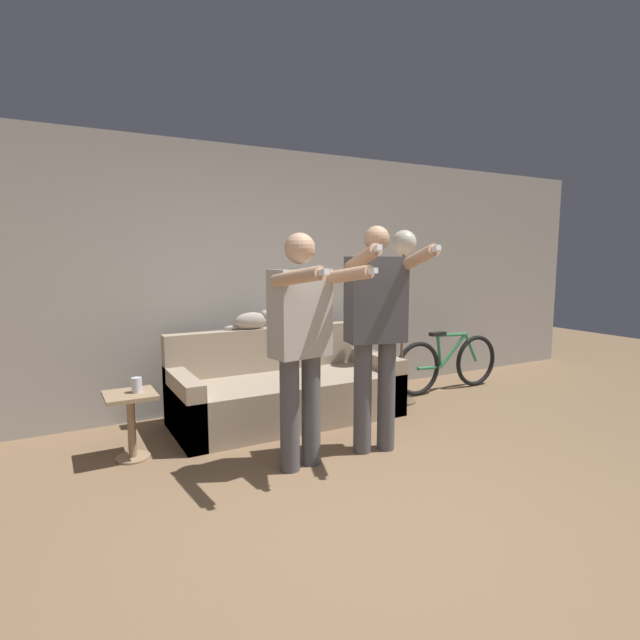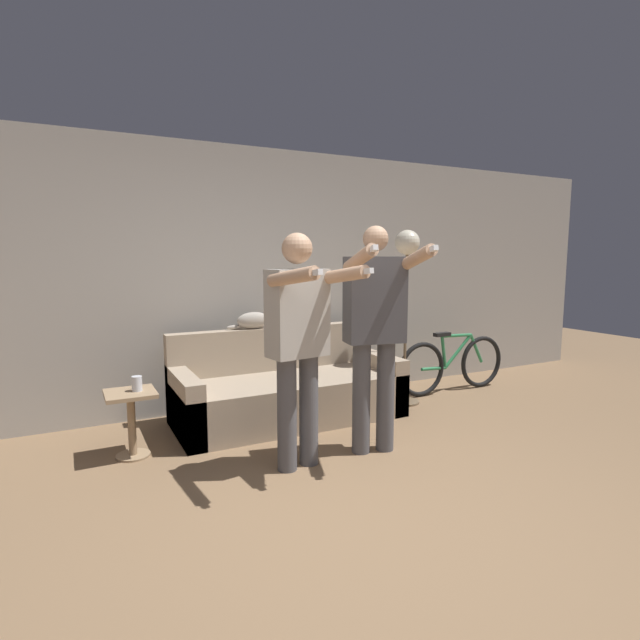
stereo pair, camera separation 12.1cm
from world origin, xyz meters
name	(u,v)px [view 1 (the left image)]	position (x,y,z in m)	size (l,w,h in m)	color
ground_plane	(382,532)	(0.00, 0.00, 0.00)	(16.00, 16.00, 0.00)	#846647
wall_back	(226,279)	(0.00, 2.65, 1.30)	(10.00, 0.05, 2.60)	#B7B2A8
couch	(286,391)	(0.36, 2.04, 0.26)	(2.10, 0.88, 0.83)	tan
person_left	(302,335)	(0.00, 0.98, 0.98)	(0.56, 0.72, 1.69)	#56565B
person_right	(377,323)	(0.64, 0.98, 1.02)	(0.61, 0.74, 1.76)	#56565B
cat	(252,320)	(0.16, 2.36, 0.92)	(0.45, 0.13, 0.18)	#B7AD9E
floor_lamp	(404,267)	(1.65, 1.95, 1.42)	(0.32, 0.32, 1.79)	#756047
side_table	(131,413)	(-1.06, 1.75, 0.36)	(0.37, 0.37, 0.51)	#A38460
cup	(137,385)	(-1.01, 1.75, 0.57)	(0.08, 0.08, 0.11)	silver
bicycle	(448,363)	(2.39, 2.05, 0.32)	(1.48, 0.07, 0.69)	black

